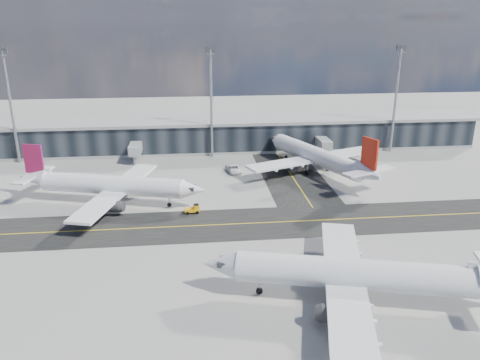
{
  "coord_description": "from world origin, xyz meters",
  "views": [
    {
      "loc": [
        -5.49,
        -73.54,
        35.7
      ],
      "look_at": [
        3.88,
        13.91,
        5.0
      ],
      "focal_mm": 35.0,
      "sensor_mm": 36.0,
      "label": 1
    }
  ],
  "objects_px": {
    "airliner_near": "(358,275)",
    "service_van": "(234,169)",
    "airliner_af": "(110,185)",
    "airliner_redtail": "(317,156)",
    "baggage_tug": "(193,209)"
  },
  "relations": [
    {
      "from": "airliner_near",
      "to": "service_van",
      "type": "distance_m",
      "value": 57.3
    },
    {
      "from": "airliner_af",
      "to": "airliner_redtail",
      "type": "distance_m",
      "value": 48.85
    },
    {
      "from": "airliner_af",
      "to": "airliner_redtail",
      "type": "relative_size",
      "value": 0.97
    },
    {
      "from": "airliner_af",
      "to": "service_van",
      "type": "distance_m",
      "value": 31.76
    },
    {
      "from": "airliner_near",
      "to": "baggage_tug",
      "type": "relative_size",
      "value": 14.14
    },
    {
      "from": "airliner_near",
      "to": "service_van",
      "type": "height_order",
      "value": "airliner_near"
    },
    {
      "from": "airliner_near",
      "to": "service_van",
      "type": "relative_size",
      "value": 6.58
    },
    {
      "from": "airliner_af",
      "to": "baggage_tug",
      "type": "xyz_separation_m",
      "value": [
        16.56,
        -7.08,
        -2.96
      ]
    },
    {
      "from": "airliner_redtail",
      "to": "service_van",
      "type": "height_order",
      "value": "airliner_redtail"
    },
    {
      "from": "airliner_redtail",
      "to": "baggage_tug",
      "type": "distance_m",
      "value": 37.23
    },
    {
      "from": "airliner_af",
      "to": "airliner_redtail",
      "type": "height_order",
      "value": "airliner_redtail"
    },
    {
      "from": "airliner_redtail",
      "to": "service_van",
      "type": "bearing_deg",
      "value": 150.51
    },
    {
      "from": "airliner_redtail",
      "to": "airliner_near",
      "type": "xyz_separation_m",
      "value": [
        -8.96,
        -53.79,
        -0.05
      ]
    },
    {
      "from": "airliner_near",
      "to": "service_van",
      "type": "bearing_deg",
      "value": 25.26
    },
    {
      "from": "airliner_redtail",
      "to": "airliner_near",
      "type": "bearing_deg",
      "value": -122.21
    }
  ]
}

